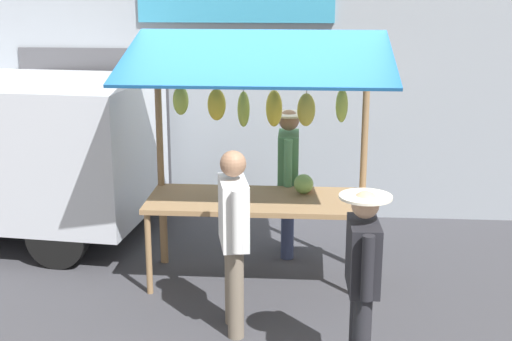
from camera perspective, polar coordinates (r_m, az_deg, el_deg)
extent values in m
plane|color=#38383D|center=(7.39, 0.17, -8.77)|extent=(40.00, 40.00, 0.00)
cube|color=#8C939E|center=(9.04, 1.17, 6.95)|extent=(9.00, 0.25, 3.40)
cube|color=#47474C|center=(9.40, -12.62, 3.19)|extent=(1.90, 0.04, 2.10)
cube|color=olive|center=(7.08, 0.18, -2.44)|extent=(2.20, 0.90, 0.05)
cylinder|color=olive|center=(7.02, -8.61, -6.62)|extent=(0.06, 0.06, 0.83)
cylinder|color=olive|center=(6.88, 8.69, -7.09)|extent=(0.06, 0.06, 0.83)
cylinder|color=olive|center=(7.73, -7.35, -4.47)|extent=(0.06, 0.06, 0.83)
cylinder|color=olive|center=(7.60, 8.26, -4.86)|extent=(0.06, 0.06, 0.83)
cylinder|color=olive|center=(7.52, -7.68, 1.01)|extent=(0.07, 0.07, 2.35)
cylinder|color=olive|center=(7.39, 8.63, 0.71)|extent=(0.07, 0.07, 2.35)
cylinder|color=olive|center=(7.20, 0.41, 8.41)|extent=(2.12, 0.06, 0.06)
cube|color=#19518C|center=(6.63, 0.10, 9.12)|extent=(2.50, 1.46, 0.39)
cylinder|color=brown|center=(7.19, 6.97, 7.41)|extent=(0.01, 0.01, 0.22)
ellipsoid|color=#B2CC4C|center=(7.24, 6.90, 5.20)|extent=(0.16, 0.18, 0.35)
cylinder|color=brown|center=(7.21, 4.10, 7.28)|extent=(0.01, 0.01, 0.27)
ellipsoid|color=gold|center=(7.26, 4.05, 4.88)|extent=(0.21, 0.18, 0.34)
cylinder|color=brown|center=(7.21, 1.47, 7.44)|extent=(0.01, 0.01, 0.24)
ellipsoid|color=yellow|center=(7.26, 1.46, 5.01)|extent=(0.23, 0.25, 0.38)
cylinder|color=brown|center=(7.24, -1.01, 7.40)|extent=(0.01, 0.01, 0.26)
ellipsoid|color=#B2CC4C|center=(7.29, -1.00, 4.94)|extent=(0.16, 0.18, 0.37)
cylinder|color=brown|center=(7.21, -3.21, 7.48)|extent=(0.01, 0.01, 0.23)
ellipsoid|color=yellow|center=(7.25, -3.18, 5.30)|extent=(0.21, 0.19, 0.33)
cylinder|color=brown|center=(7.26, -6.12, 7.58)|extent=(0.01, 0.01, 0.20)
ellipsoid|color=#B2CC4C|center=(7.30, -6.06, 5.62)|extent=(0.21, 0.21, 0.30)
sphere|color=#729E4C|center=(7.22, 3.84, -1.09)|extent=(0.20, 0.20, 0.20)
ellipsoid|color=orange|center=(7.26, 4.00, -1.26)|extent=(0.21, 0.26, 0.14)
cylinder|color=navy|center=(8.05, 2.57, -3.61)|extent=(0.14, 0.14, 0.81)
cylinder|color=navy|center=(7.80, 2.54, -4.25)|extent=(0.14, 0.14, 0.81)
cube|color=#518C5B|center=(7.72, 2.62, 0.93)|extent=(0.23, 0.49, 0.57)
cylinder|color=#518C5B|center=(8.01, 2.65, 1.64)|extent=(0.09, 0.09, 0.53)
cylinder|color=#518C5B|center=(7.42, 2.58, 0.52)|extent=(0.09, 0.09, 0.53)
sphere|color=#8C664C|center=(7.63, 2.66, 4.06)|extent=(0.22, 0.22, 0.22)
cylinder|color=beige|center=(7.62, 2.66, 4.55)|extent=(0.42, 0.42, 0.02)
cylinder|color=#726656|center=(6.14, -1.64, -9.87)|extent=(0.14, 0.14, 0.81)
cylinder|color=#726656|center=(6.38, -1.89, -8.86)|extent=(0.14, 0.14, 0.81)
cube|color=silver|center=(6.01, -1.82, -3.38)|extent=(0.32, 0.52, 0.57)
cylinder|color=silver|center=(5.71, -1.51, -4.13)|extent=(0.09, 0.09, 0.53)
cylinder|color=silver|center=(6.29, -2.10, -2.30)|extent=(0.09, 0.09, 0.53)
sphere|color=#8C664C|center=(5.88, -1.85, 0.55)|extent=(0.22, 0.22, 0.22)
cylinder|color=#232328|center=(5.54, 8.47, -13.37)|extent=(0.14, 0.14, 0.75)
cylinder|color=#232328|center=(5.76, 8.20, -12.19)|extent=(0.14, 0.14, 0.75)
cube|color=black|center=(5.38, 8.59, -6.76)|extent=(0.24, 0.46, 0.53)
cylinder|color=black|center=(5.11, 8.95, -7.75)|extent=(0.09, 0.09, 0.49)
cylinder|color=black|center=(5.63, 8.29, -5.47)|extent=(0.09, 0.09, 0.49)
sphere|color=tan|center=(5.24, 8.77, -2.74)|extent=(0.21, 0.21, 0.21)
cylinder|color=beige|center=(5.22, 8.79, -2.10)|extent=(0.39, 0.39, 0.02)
cylinder|color=black|center=(7.88, -15.65, -5.22)|extent=(0.68, 0.25, 0.66)
cylinder|color=black|center=(9.32, -11.29, -1.74)|extent=(0.68, 0.25, 0.66)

